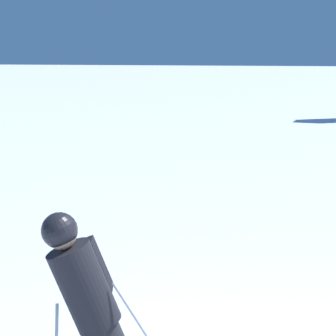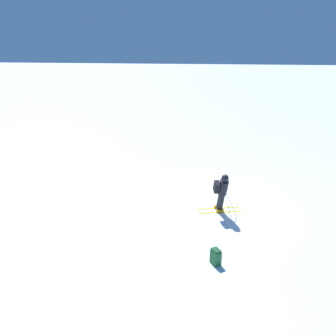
# 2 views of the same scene
# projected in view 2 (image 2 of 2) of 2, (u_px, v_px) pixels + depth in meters

# --- Properties ---
(ground_plane) EXTENTS (300.00, 300.00, 0.00)m
(ground_plane) POSITION_uv_depth(u_px,v_px,m) (220.00, 200.00, 13.91)
(ground_plane) COLOR white
(skier) EXTENTS (1.57, 1.80, 1.80)m
(skier) POSITION_uv_depth(u_px,v_px,m) (222.00, 191.00, 12.35)
(skier) COLOR yellow
(skier) RESTS_ON ground
(spare_backpack) EXTENTS (0.37, 0.36, 0.50)m
(spare_backpack) POSITION_uv_depth(u_px,v_px,m) (216.00, 257.00, 9.67)
(spare_backpack) COLOR #236633
(spare_backpack) RESTS_ON ground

